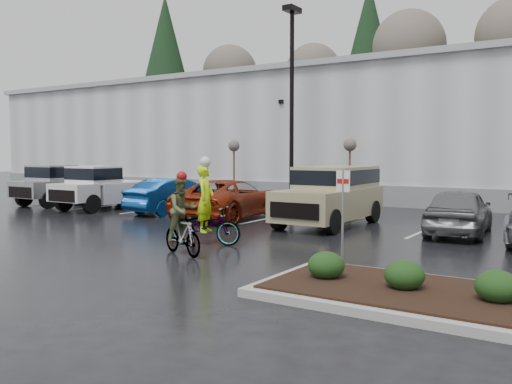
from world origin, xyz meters
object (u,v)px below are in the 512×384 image
Objects in this scene: sapling_west at (234,149)px; car_red at (229,199)px; sapling_mid at (350,149)px; car_grey at (459,211)px; cyclist_hivis at (206,218)px; cyclist_olive at (182,224)px; pickup_white at (109,187)px; pickup_silver at (68,184)px; fire_lane_sign at (343,207)px; suv_tan at (329,196)px; lamppost at (292,85)px; car_blue at (175,196)px.

car_red is at bearing -56.31° from sapling_west.
sapling_mid is 6.96m from car_red.
car_grey is 1.76× the size of cyclist_hivis.
pickup_white is at bearing 75.50° from cyclist_olive.
pickup_silver is 1.21× the size of car_grey.
car_grey is (12.60, -5.78, -2.00)m from sapling_west.
car_red is (6.72, -0.05, -0.23)m from pickup_white.
sapling_mid reaches higher than pickup_white.
fire_lane_sign is at bearing -122.96° from cyclist_hivis.
pickup_white reaches higher than car_red.
fire_lane_sign is 15.79m from pickup_white.
suv_tan is (8.34, -6.09, -1.70)m from sapling_west.
pickup_white is 2.49× the size of cyclist_olive.
sapling_mid is at bearing 0.00° from sapling_west.
sapling_west is 1.45× the size of fire_lane_sign.
lamppost is 4.19× the size of fire_lane_sign.
pickup_silver is (-17.61, 6.86, -0.43)m from fire_lane_sign.
sapling_west is 15.22m from cyclist_olive.
cyclist_hivis reaches higher than fire_lane_sign.
sapling_mid is at bearing 25.74° from pickup_silver.
lamppost reaches higher than car_blue.
pickup_white is 1.17× the size of car_blue.
car_blue is (3.68, 0.28, -0.25)m from pickup_white.
lamppost is 7.56m from car_blue.
car_red is at bearing 179.11° from car_blue.
pickup_silver and pickup_white have the same top height.
car_red is at bearing 139.39° from fire_lane_sign.
pickup_silver is at bearing 5.37° from car_blue.
lamppost reaches higher than car_grey.
sapling_west reaches higher than car_grey.
fire_lane_sign is 0.42× the size of pickup_silver.
suv_tan is at bearing 175.22° from car_red.
lamppost is 4.00m from sapling_mid.
lamppost reaches higher than car_red.
lamppost is 8.15m from suv_tan.
pickup_white is at bearing 44.03° from cyclist_hivis.
pickup_silver reaches higher than car_blue.
car_blue is 11.47m from car_grey.
pickup_silver is 3.28m from pickup_white.
lamppost is at bearing 26.71° from pickup_silver.
sapling_mid is 0.59× the size of car_red.
fire_lane_sign is (11.80, -12.80, -1.32)m from sapling_west.
cyclist_olive reaches higher than car_red.
cyclist_olive reaches higher than suv_tan.
cyclist_hivis reaches higher than suv_tan.
cyclist_olive is at bearing -27.85° from pickup_silver.
car_red reaches higher than car_blue.
pickup_silver is at bearing -154.26° from sapling_mid.
pickup_white is 6.72m from car_red.
fire_lane_sign is at bearing 78.52° from car_grey.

